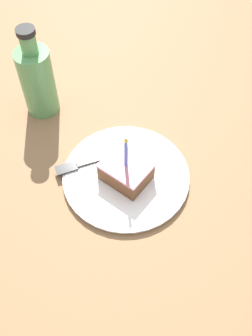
% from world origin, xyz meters
% --- Properties ---
extents(ground_plane, '(2.40, 2.40, 0.04)m').
position_xyz_m(ground_plane, '(0.00, 0.00, -0.02)').
color(ground_plane, olive).
rests_on(ground_plane, ground).
extents(plate, '(0.26, 0.26, 0.01)m').
position_xyz_m(plate, '(-0.01, 0.03, 0.01)').
color(plate, white).
rests_on(plate, ground_plane).
extents(cake_slice, '(0.07, 0.09, 0.13)m').
position_xyz_m(cake_slice, '(-0.01, 0.02, 0.04)').
color(cake_slice, brown).
rests_on(cake_slice, plate).
extents(fork, '(0.15, 0.10, 0.00)m').
position_xyz_m(fork, '(-0.03, 0.11, 0.02)').
color(fork, '#262626').
rests_on(fork, plate).
extents(bottle, '(0.08, 0.08, 0.22)m').
position_xyz_m(bottle, '(0.04, 0.30, 0.09)').
color(bottle, '#599959').
rests_on(bottle, ground_plane).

